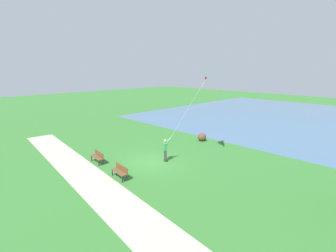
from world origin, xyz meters
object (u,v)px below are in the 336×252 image
Objects in this scene: flying_kite at (201,75)px; park_bench_near_walkway at (98,156)px; person_kite_flyer at (166,148)px; lakeside_shrub at (202,137)px; park_bench_far_walkway at (120,171)px.

flying_kite reaches higher than park_bench_near_walkway.
flying_kite reaches higher than person_kite_flyer.
lakeside_shrub is (-3.79, -2.66, -6.13)m from flying_kite.
lakeside_shrub is at bearing -171.53° from park_bench_far_walkway.
lakeside_shrub is at bearing -144.96° from flying_kite.
flying_kite is 7.69m from lakeside_shrub.
person_kite_flyer is 6.18m from flying_kite.
park_bench_near_walkway is at bearing -40.64° from person_kite_flyer.
park_bench_far_walkway is (0.33, 3.48, 0.00)m from park_bench_near_walkway.
park_bench_far_walkway is (4.23, 0.14, -0.54)m from person_kite_flyer.
flying_kite reaches higher than lakeside_shrub.
park_bench_near_walkway is 10.46m from lakeside_shrub.
flying_kite is at bearing 170.99° from park_bench_far_walkway.
flying_kite reaches higher than park_bench_far_walkway.
park_bench_far_walkway is at bearing 84.64° from park_bench_near_walkway.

